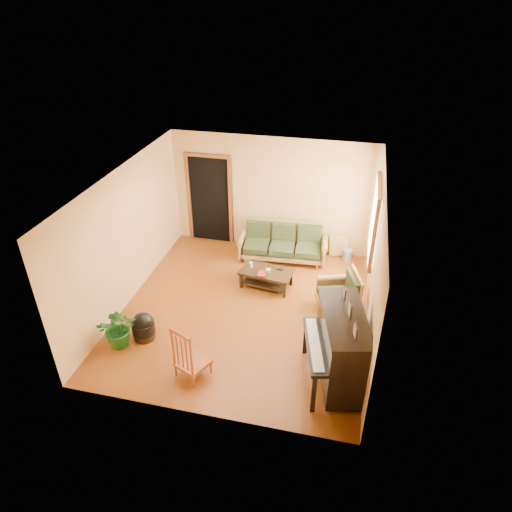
% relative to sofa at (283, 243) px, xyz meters
% --- Properties ---
extents(floor, '(5.00, 5.00, 0.00)m').
position_rel_sofa_xyz_m(floor, '(-0.36, -1.97, -0.41)').
color(floor, '#5C2A0C').
rests_on(floor, ground).
extents(doorway, '(1.08, 0.16, 2.05)m').
position_rel_sofa_xyz_m(doorway, '(-1.81, 0.51, 0.62)').
color(doorway, black).
rests_on(doorway, floor).
extents(window, '(0.12, 1.36, 1.46)m').
position_rel_sofa_xyz_m(window, '(1.85, -0.67, 1.09)').
color(window, white).
rests_on(window, right_wall).
extents(sofa, '(1.95, 0.93, 0.81)m').
position_rel_sofa_xyz_m(sofa, '(0.00, 0.00, 0.00)').
color(sofa, olive).
rests_on(sofa, floor).
extents(coffee_table, '(1.10, 0.70, 0.38)m').
position_rel_sofa_xyz_m(coffee_table, '(-0.12, -1.12, -0.22)').
color(coffee_table, black).
rests_on(coffee_table, floor).
extents(armchair, '(1.00, 1.03, 0.82)m').
position_rel_sofa_xyz_m(armchair, '(1.33, -1.61, 0.00)').
color(armchair, olive).
rests_on(armchair, floor).
extents(piano, '(1.14, 1.57, 1.25)m').
position_rel_sofa_xyz_m(piano, '(1.50, -3.34, 0.22)').
color(piano, black).
rests_on(piano, floor).
extents(footstool, '(0.45, 0.45, 0.38)m').
position_rel_sofa_xyz_m(footstool, '(-1.87, -3.13, -0.22)').
color(footstool, black).
rests_on(footstool, floor).
extents(red_chair, '(0.62, 0.64, 0.97)m').
position_rel_sofa_xyz_m(red_chair, '(-0.74, -3.75, 0.08)').
color(red_chair, brown).
rests_on(red_chair, floor).
extents(leaning_frame, '(0.42, 0.19, 0.55)m').
position_rel_sofa_xyz_m(leaning_frame, '(1.20, 0.44, -0.13)').
color(leaning_frame, '#B4983C').
rests_on(leaning_frame, floor).
extents(ceramic_crock, '(0.27, 0.27, 0.25)m').
position_rel_sofa_xyz_m(ceramic_crock, '(1.42, 0.29, -0.28)').
color(ceramic_crock, '#314B93').
rests_on(ceramic_crock, floor).
extents(potted_plant, '(0.81, 0.76, 0.71)m').
position_rel_sofa_xyz_m(potted_plant, '(-2.19, -3.38, -0.05)').
color(potted_plant, '#195A1C').
rests_on(potted_plant, floor).
extents(book, '(0.17, 0.23, 0.02)m').
position_rel_sofa_xyz_m(book, '(-0.27, -1.26, -0.02)').
color(book, maroon).
rests_on(book, coffee_table).
extents(candle, '(0.07, 0.07, 0.11)m').
position_rel_sofa_xyz_m(candle, '(-0.46, -1.05, 0.02)').
color(candle, white).
rests_on(candle, coffee_table).
extents(glass_jar, '(0.11, 0.11, 0.07)m').
position_rel_sofa_xyz_m(glass_jar, '(-0.08, -1.16, 0.00)').
color(glass_jar, silver).
rests_on(glass_jar, coffee_table).
extents(remote, '(0.13, 0.04, 0.01)m').
position_rel_sofa_xyz_m(remote, '(0.13, -1.02, -0.02)').
color(remote, black).
rests_on(remote, coffee_table).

